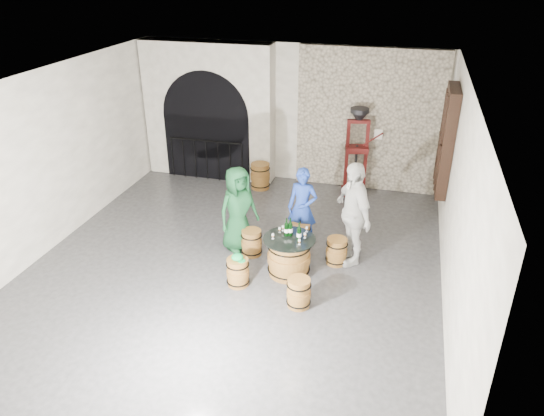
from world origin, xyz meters
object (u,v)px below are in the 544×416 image
(barrel_stool_left, at_px, (252,243))
(person_blue, at_px, (302,208))
(barrel_stool_right, at_px, (337,251))
(corking_press, at_px, (357,145))
(barrel_stool_near_right, at_px, (299,293))
(barrel_stool_near_left, at_px, (238,272))
(side_barrel, at_px, (260,176))
(barrel_stool_far, at_px, (300,236))
(person_white, at_px, (353,213))
(barrel_table, at_px, (289,256))
(wine_bottle_right, at_px, (290,229))
(person_green, at_px, (238,209))
(wine_bottle_left, at_px, (286,229))
(wine_bottle_center, at_px, (299,233))

(barrel_stool_left, xyz_separation_m, person_blue, (0.80, 0.61, 0.52))
(barrel_stool_right, height_order, corking_press, corking_press)
(barrel_stool_near_right, distance_m, barrel_stool_near_left, 1.13)
(person_blue, height_order, side_barrel, person_blue)
(barrel_stool_far, relative_size, person_white, 0.26)
(corking_press, bearing_deg, barrel_stool_near_left, -120.23)
(barrel_stool_left, bearing_deg, barrel_table, -28.64)
(person_white, distance_m, wine_bottle_right, 1.13)
(barrel_table, distance_m, barrel_stool_near_left, 0.92)
(barrel_stool_far, relative_size, person_green, 0.30)
(wine_bottle_left, distance_m, wine_bottle_right, 0.07)
(wine_bottle_left, relative_size, wine_bottle_right, 1.00)
(barrel_stool_near_right, bearing_deg, person_blue, 100.87)
(barrel_stool_left, distance_m, corking_press, 3.60)
(barrel_table, distance_m, wine_bottle_left, 0.49)
(barrel_stool_left, bearing_deg, person_green, 151.36)
(person_white, height_order, wine_bottle_right, person_white)
(person_green, relative_size, person_blue, 1.06)
(barrel_table, height_order, wine_bottle_right, wine_bottle_right)
(wine_bottle_center, relative_size, wine_bottle_right, 1.00)
(barrel_stool_left, distance_m, person_white, 1.90)
(barrel_stool_near_right, xyz_separation_m, side_barrel, (-1.84, 4.15, 0.06))
(barrel_stool_near_right, bearing_deg, person_green, 135.33)
(person_green, bearing_deg, person_white, -49.65)
(barrel_stool_near_right, bearing_deg, barrel_stool_right, 74.75)
(barrel_table, relative_size, wine_bottle_left, 2.73)
(barrel_stool_left, relative_size, wine_bottle_left, 1.50)
(barrel_stool_near_left, bearing_deg, barrel_table, 36.43)
(wine_bottle_right, bearing_deg, barrel_stool_left, 157.43)
(person_blue, xyz_separation_m, side_barrel, (-1.48, 2.27, -0.46))
(barrel_stool_left, xyz_separation_m, side_barrel, (-0.68, 2.87, 0.06))
(person_green, bearing_deg, wine_bottle_right, -76.76)
(barrel_stool_near_left, xyz_separation_m, wine_bottle_center, (0.90, 0.53, 0.58))
(barrel_stool_near_right, relative_size, barrel_stool_near_left, 1.00)
(barrel_stool_near_right, distance_m, person_green, 2.12)
(wine_bottle_center, bearing_deg, side_barrel, 116.37)
(side_barrel, bearing_deg, wine_bottle_center, -63.63)
(barrel_stool_far, bearing_deg, person_blue, 90.18)
(corking_press, bearing_deg, wine_bottle_left, -113.39)
(barrel_stool_near_left, relative_size, corking_press, 0.25)
(barrel_stool_right, bearing_deg, barrel_stool_far, 153.27)
(wine_bottle_left, bearing_deg, barrel_stool_near_left, -136.62)
(wine_bottle_right, relative_size, corking_press, 0.16)
(wine_bottle_left, height_order, wine_bottle_center, same)
(person_green, height_order, corking_press, corking_press)
(barrel_stool_far, bearing_deg, person_green, -163.97)
(person_green, height_order, side_barrel, person_green)
(person_green, bearing_deg, corking_press, 7.09)
(barrel_table, xyz_separation_m, barrel_stool_near_right, (0.36, -0.84, -0.10))
(barrel_stool_far, bearing_deg, barrel_stool_left, -149.23)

